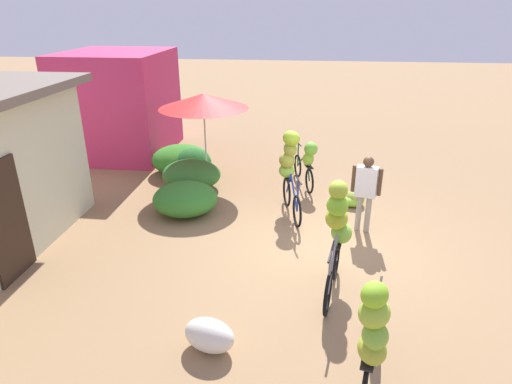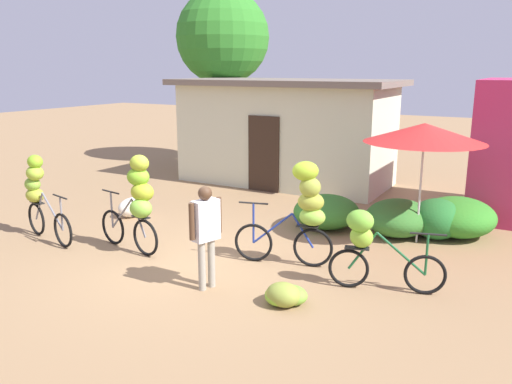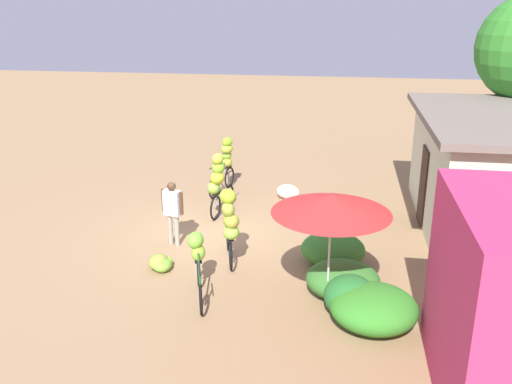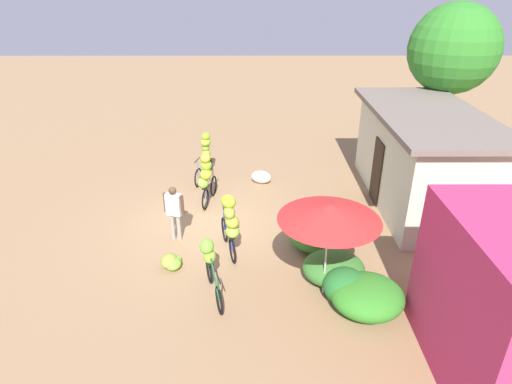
% 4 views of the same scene
% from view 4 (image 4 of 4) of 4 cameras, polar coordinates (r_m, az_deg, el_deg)
% --- Properties ---
extents(ground_plane, '(60.00, 60.00, 0.00)m').
position_cam_4_polar(ground_plane, '(12.65, -6.67, -4.28)').
color(ground_plane, '#94734E').
extents(building_low, '(6.21, 3.07, 2.90)m').
position_cam_4_polar(building_low, '(14.21, 20.85, 4.24)').
color(building_low, beige).
rests_on(building_low, ground).
extents(tree_behind_building, '(3.07, 3.07, 5.72)m').
position_cam_4_polar(tree_behind_building, '(17.12, 24.45, 16.59)').
color(tree_behind_building, brown).
rests_on(tree_behind_building, ground).
extents(hedge_bush_front_left, '(1.34, 1.40, 0.67)m').
position_cam_4_polar(hedge_bush_front_left, '(11.52, 7.88, -5.75)').
color(hedge_bush_front_left, '#357B29').
rests_on(hedge_bush_front_left, ground).
extents(hedge_bush_front_right, '(1.26, 1.44, 0.70)m').
position_cam_4_polar(hedge_bush_front_right, '(10.39, 10.12, -9.80)').
color(hedge_bush_front_right, '#33712B').
rests_on(hedge_bush_front_right, ground).
extents(hedge_bush_mid, '(0.95, 0.96, 0.79)m').
position_cam_4_polar(hedge_bush_mid, '(9.84, 11.59, -11.98)').
color(hedge_bush_mid, '#246E2C').
rests_on(hedge_bush_mid, ground).
extents(hedge_bush_by_door, '(1.44, 1.55, 0.75)m').
position_cam_4_polar(hedge_bush_by_door, '(9.70, 14.38, -13.10)').
color(hedge_bush_by_door, '#328326').
rests_on(hedge_bush_by_door, ground).
extents(market_umbrella, '(2.17, 2.17, 2.25)m').
position_cam_4_polar(market_umbrella, '(9.06, 9.64, -2.65)').
color(market_umbrella, beige).
rests_on(market_umbrella, ground).
extents(bicycle_leftmost, '(1.68, 0.55, 1.61)m').
position_cam_4_polar(bicycle_leftmost, '(15.33, -6.67, 5.21)').
color(bicycle_leftmost, black).
rests_on(bicycle_leftmost, ground).
extents(bicycle_near_pile, '(1.59, 0.48, 1.77)m').
position_cam_4_polar(bicycle_near_pile, '(13.20, -6.54, 2.10)').
color(bicycle_near_pile, black).
rests_on(bicycle_near_pile, ground).
extents(bicycle_center_loaded, '(1.64, 0.61, 1.78)m').
position_cam_4_polar(bicycle_center_loaded, '(10.67, -3.41, -3.97)').
color(bicycle_center_loaded, black).
rests_on(bicycle_center_loaded, ground).
extents(bicycle_by_shop, '(1.64, 0.58, 1.23)m').
position_cam_4_polar(bicycle_by_shop, '(9.82, -6.03, -9.16)').
color(bicycle_by_shop, black).
rests_on(bicycle_by_shop, ground).
extents(banana_pile_on_ground, '(0.69, 0.64, 0.33)m').
position_cam_4_polar(banana_pile_on_ground, '(11.00, -11.06, -8.94)').
color(banana_pile_on_ground, '#78AE38').
rests_on(banana_pile_on_ground, ground).
extents(produce_sack, '(0.63, 0.80, 0.44)m').
position_cam_4_polar(produce_sack, '(14.99, 0.68, 1.98)').
color(produce_sack, silver).
rests_on(produce_sack, ground).
extents(person_vendor, '(0.31, 0.56, 1.57)m').
position_cam_4_polar(person_vendor, '(11.64, -10.69, -2.09)').
color(person_vendor, gray).
rests_on(person_vendor, ground).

